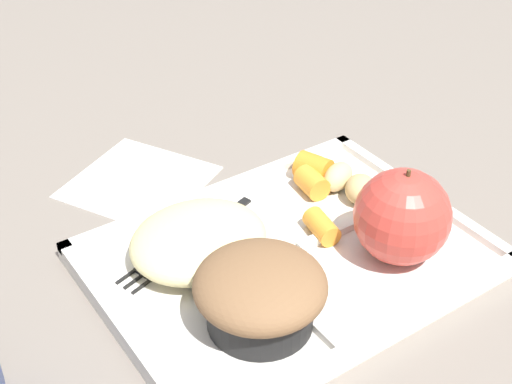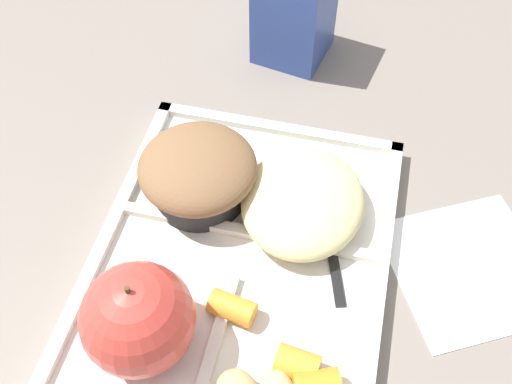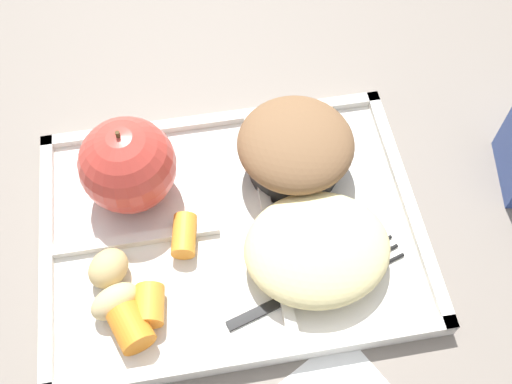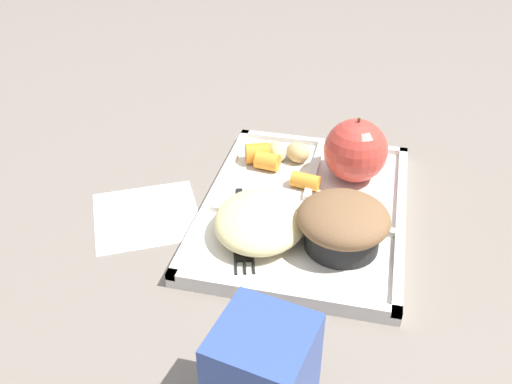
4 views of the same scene
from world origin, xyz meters
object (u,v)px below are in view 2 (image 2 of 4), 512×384
object	(u,v)px
green_apple	(138,319)
plastic_fork	(325,211)
bran_muffin	(198,173)
milk_carton	(294,13)
lunch_tray	(238,270)

from	to	relation	value
green_apple	plastic_fork	size ratio (longest dim) A/B	0.56
bran_muffin	milk_carton	distance (m)	0.23
plastic_fork	milk_carton	distance (m)	0.23
milk_carton	bran_muffin	bearing A→B (deg)	-178.99
green_apple	bran_muffin	size ratio (longest dim) A/B	0.86
lunch_tray	plastic_fork	size ratio (longest dim) A/B	2.07
lunch_tray	bran_muffin	size ratio (longest dim) A/B	3.18
bran_muffin	plastic_fork	xyz separation A→B (m)	(0.01, -0.11, -0.03)
bran_muffin	plastic_fork	world-z (taller)	bran_muffin
green_apple	bran_muffin	distance (m)	0.14
plastic_fork	green_apple	bearing A→B (deg)	143.51
bran_muffin	milk_carton	world-z (taller)	milk_carton
milk_carton	lunch_tray	bearing A→B (deg)	-166.65
green_apple	milk_carton	distance (m)	0.37
lunch_tray	milk_carton	size ratio (longest dim) A/B	3.14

